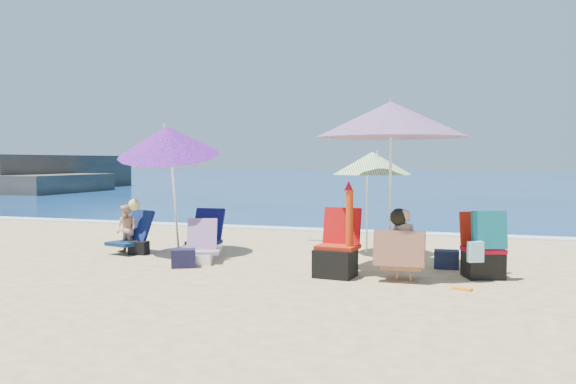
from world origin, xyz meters
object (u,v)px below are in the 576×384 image
(chair_rainbow, at_px, (199,251))
(umbrella_striped, at_px, (372,163))
(umbrella_blue, at_px, (168,141))
(camp_chair_right, at_px, (483,253))
(person_left, at_px, (128,229))
(person_center, at_px, (402,246))
(umbrella_turquoise, at_px, (391,120))
(furled_umbrella, at_px, (349,224))
(camp_chair_left, at_px, (336,256))
(chair_navy, at_px, (204,241))

(chair_rainbow, bearing_deg, umbrella_striped, 35.17)
(umbrella_blue, relative_size, chair_rainbow, 2.98)
(umbrella_striped, distance_m, camp_chair_right, 2.70)
(umbrella_striped, relative_size, camp_chair_right, 1.90)
(person_left, bearing_deg, person_center, -11.06)
(umbrella_turquoise, bearing_deg, furled_umbrella, -127.36)
(umbrella_striped, relative_size, person_center, 1.84)
(umbrella_blue, distance_m, person_left, 1.67)
(camp_chair_left, bearing_deg, chair_navy, 153.45)
(umbrella_striped, xyz_separation_m, furled_umbrella, (0.07, -2.09, -0.83))
(umbrella_striped, bearing_deg, chair_navy, -164.86)
(camp_chair_left, xyz_separation_m, person_left, (-3.89, 0.88, 0.15))
(camp_chair_right, relative_size, person_center, 0.97)
(umbrella_blue, height_order, chair_navy, umbrella_blue)
(chair_rainbow, bearing_deg, camp_chair_left, -9.71)
(furled_umbrella, bearing_deg, camp_chair_right, 16.31)
(umbrella_turquoise, relative_size, chair_rainbow, 3.14)
(umbrella_blue, bearing_deg, chair_navy, 32.24)
(umbrella_striped, height_order, furled_umbrella, umbrella_striped)
(umbrella_striped, distance_m, person_center, 2.53)
(umbrella_turquoise, distance_m, chair_navy, 3.93)
(umbrella_striped, height_order, camp_chair_left, umbrella_striped)
(chair_navy, distance_m, chair_rainbow, 1.02)
(umbrella_striped, bearing_deg, furled_umbrella, -88.17)
(umbrella_turquoise, relative_size, camp_chair_left, 2.65)
(person_left, bearing_deg, camp_chair_left, -12.73)
(camp_chair_left, relative_size, person_center, 0.97)
(umbrella_turquoise, bearing_deg, camp_chair_left, -136.68)
(camp_chair_right, distance_m, person_left, 5.83)
(camp_chair_left, xyz_separation_m, camp_chair_right, (1.93, 0.51, 0.06))
(umbrella_turquoise, distance_m, camp_chair_left, 2.10)
(umbrella_turquoise, relative_size, chair_navy, 3.29)
(umbrella_striped, height_order, person_left, umbrella_striped)
(umbrella_turquoise, relative_size, furled_umbrella, 1.87)
(chair_navy, distance_m, person_left, 1.32)
(umbrella_turquoise, distance_m, camp_chair_right, 2.25)
(umbrella_striped, xyz_separation_m, chair_navy, (-2.79, -0.75, -1.35))
(furled_umbrella, relative_size, chair_rainbow, 1.67)
(camp_chair_right, bearing_deg, umbrella_blue, 174.32)
(umbrella_turquoise, xyz_separation_m, person_center, (0.26, -0.66, -1.71))
(umbrella_turquoise, height_order, person_left, umbrella_turquoise)
(umbrella_turquoise, height_order, camp_chair_right, umbrella_turquoise)
(camp_chair_left, height_order, camp_chair_right, camp_chair_left)
(camp_chair_left, height_order, person_left, person_left)
(furled_umbrella, xyz_separation_m, camp_chair_right, (1.75, 0.51, -0.39))
(person_center, xyz_separation_m, person_left, (-4.79, 0.94, -0.04))
(umbrella_blue, xyz_separation_m, furled_umbrella, (3.36, -1.02, -1.20))
(umbrella_turquoise, distance_m, furled_umbrella, 1.64)
(umbrella_turquoise, height_order, person_center, umbrella_turquoise)
(camp_chair_left, bearing_deg, umbrella_striped, 86.93)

